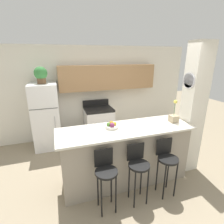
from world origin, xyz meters
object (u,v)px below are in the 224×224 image
stove_range (99,123)px  bar_stool_left (106,172)px  orchid_vase (174,117)px  trash_bin (71,140)px  fruit_bowl (112,126)px  bar_stool_right (167,160)px  potted_plant_on_fridge (41,74)px  bar_stool_mid (138,166)px  refrigerator (46,116)px

stove_range → bar_stool_left: stove_range is taller
bar_stool_left → orchid_vase: 1.67m
trash_bin → fruit_bowl: bearing=-68.2°
bar_stool_left → bar_stool_right: (1.05, 0.00, 0.00)m
stove_range → trash_bin: 0.91m
potted_plant_on_fridge → trash_bin: (0.55, -0.25, -1.68)m
bar_stool_mid → fruit_bowl: fruit_bowl is taller
fruit_bowl → bar_stool_mid: bearing=-67.8°
orchid_vase → fruit_bowl: (-1.22, 0.08, -0.06)m
bar_stool_right → bar_stool_mid: bearing=180.0°
orchid_vase → fruit_bowl: size_ratio=1.86×
trash_bin → bar_stool_left: bearing=-81.2°
bar_stool_right → orchid_vase: orchid_vase is taller
bar_stool_mid → bar_stool_right: (0.53, 0.00, 0.00)m
refrigerator → fruit_bowl: refrigerator is taller
stove_range → bar_stool_left: (-0.50, -2.40, 0.19)m
bar_stool_right → fruit_bowl: 1.08m
orchid_vase → stove_range: bearing=118.1°
stove_range → bar_stool_right: 2.47m
bar_stool_left → bar_stool_mid: size_ratio=1.00×
bar_stool_mid → trash_bin: size_ratio=2.58×
bar_stool_left → fruit_bowl: fruit_bowl is taller
stove_range → trash_bin: bearing=-161.4°
bar_stool_left → potted_plant_on_fridge: potted_plant_on_fridge is taller
bar_stool_mid → fruit_bowl: (-0.24, 0.59, 0.47)m
bar_stool_mid → orchid_vase: 1.22m
orchid_vase → bar_stool_left: bearing=-161.3°
refrigerator → trash_bin: size_ratio=4.36×
refrigerator → bar_stool_mid: 2.76m
bar_stool_left → orchid_vase: orchid_vase is taller
refrigerator → potted_plant_on_fridge: (-0.00, 0.00, 1.04)m
stove_range → bar_stool_right: (0.56, -2.40, 0.19)m
refrigerator → orchid_vase: 3.04m
stove_range → potted_plant_on_fridge: (-1.37, -0.03, 1.41)m
bar_stool_mid → stove_range: bearing=90.7°
refrigerator → bar_stool_right: size_ratio=1.69×
potted_plant_on_fridge → fruit_bowl: (1.16, -1.78, -0.75)m
potted_plant_on_fridge → orchid_vase: bearing=-38.0°
bar_stool_mid → fruit_bowl: 0.79m
refrigerator → stove_range: size_ratio=1.55×
stove_range → potted_plant_on_fridge: potted_plant_on_fridge is taller
trash_bin → orchid_vase: bearing=-41.4°
fruit_bowl → trash_bin: fruit_bowl is taller
bar_stool_left → bar_stool_mid: (0.53, 0.00, 0.00)m
bar_stool_mid → bar_stool_right: size_ratio=1.00×
fruit_bowl → potted_plant_on_fridge: bearing=123.1°
bar_stool_right → potted_plant_on_fridge: size_ratio=2.48×
bar_stool_left → trash_bin: (-0.33, 2.12, -0.46)m
fruit_bowl → bar_stool_left: bearing=-115.9°
bar_stool_left → stove_range: bearing=78.3°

